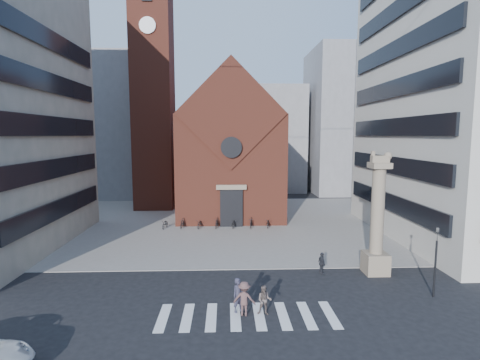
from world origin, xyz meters
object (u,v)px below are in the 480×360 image
at_px(pedestrian_0, 238,295).
at_px(pedestrian_1, 264,300).
at_px(lion_column, 377,226).
at_px(pedestrian_2, 322,263).
at_px(traffic_light, 436,260).
at_px(scooter_0, 165,224).

distance_m(pedestrian_0, pedestrian_1, 1.47).
bearing_deg(lion_column, pedestrian_0, -151.11).
height_order(pedestrian_1, pedestrian_2, pedestrian_1).
bearing_deg(pedestrian_2, pedestrian_0, 119.39).
relative_size(traffic_light, pedestrian_1, 2.64).
bearing_deg(traffic_light, pedestrian_1, -170.08).
distance_m(pedestrian_1, pedestrian_2, 7.47).
height_order(pedestrian_0, scooter_0, pedestrian_0).
xyz_separation_m(lion_column, pedestrian_2, (-3.84, 0.00, -2.68)).
distance_m(pedestrian_2, scooter_0, 18.77).
distance_m(traffic_light, scooter_0, 25.80).
relative_size(pedestrian_1, scooter_0, 0.94).
relative_size(lion_column, pedestrian_0, 4.48).
distance_m(traffic_light, pedestrian_1, 10.76).
distance_m(lion_column, pedestrian_0, 11.61).
height_order(pedestrian_1, scooter_0, pedestrian_1).
xyz_separation_m(traffic_light, pedestrian_0, (-11.92, -1.48, -1.32)).
height_order(lion_column, pedestrian_0, lion_column).
bearing_deg(lion_column, pedestrian_1, -145.56).
height_order(lion_column, traffic_light, lion_column).
distance_m(lion_column, pedestrian_1, 10.65).
xyz_separation_m(pedestrian_0, pedestrian_1, (1.42, -0.36, -0.15)).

